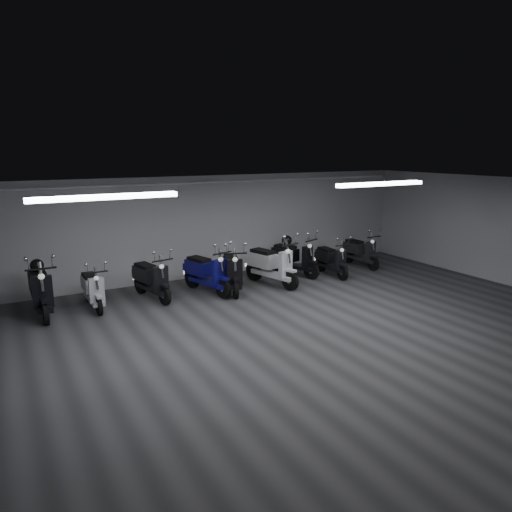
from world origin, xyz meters
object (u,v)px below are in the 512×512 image
scooter_2 (92,283)px  scooter_6 (272,258)px  helmet_0 (287,240)px  scooter_4 (207,266)px  scooter_9 (361,246)px  scooter_8 (332,255)px  scooter_1 (40,283)px  helmet_1 (37,266)px  scooter_7 (294,252)px  scooter_5 (232,265)px  scooter_3 (151,273)px

scooter_2 → scooter_6: 4.45m
scooter_2 → helmet_0: (5.39, 0.42, 0.39)m
scooter_4 → scooter_9: size_ratio=1.11×
scooter_8 → scooter_9: bearing=20.1°
scooter_1 → scooter_9: (8.89, 0.00, -0.11)m
scooter_1 → scooter_4: scooter_1 is taller
scooter_8 → helmet_1: bearing=178.0°
scooter_4 → scooter_6: size_ratio=0.95×
helmet_1 → scooter_2: bearing=-18.3°
scooter_6 → scooter_7: size_ratio=1.08×
scooter_8 → scooter_6: bearing=-176.8°
scooter_8 → helmet_1: 7.50m
scooter_2 → scooter_7: scooter_7 is taller
scooter_6 → helmet_0: (0.96, 0.77, 0.25)m
scooter_1 → scooter_8: 7.47m
scooter_5 → scooter_9: (4.52, 0.40, -0.06)m
scooter_1 → scooter_5: scooter_1 is taller
scooter_6 → scooter_9: bearing=-8.2°
scooter_1 → scooter_9: 8.89m
scooter_2 → scooter_7: size_ratio=0.88×
scooter_5 → helmet_0: 2.23m
scooter_8 → scooter_9: size_ratio=0.97×
scooter_4 → scooter_9: (5.14, 0.24, -0.07)m
scooter_2 → scooter_1: bearing=174.3°
helmet_0 → helmet_1: 6.45m
scooter_2 → helmet_1: bearing=160.3°
scooter_7 → scooter_1: bearing=160.0°
scooter_7 → helmet_1: (-6.54, 0.16, 0.37)m
scooter_6 → scooter_7: bearing=11.6°
scooter_3 → helmet_0: scooter_3 is taller
scooter_3 → helmet_0: bearing=-6.5°
scooter_2 → helmet_0: bearing=3.0°
scooter_6 → scooter_7: (1.04, 0.53, -0.05)m
scooter_1 → scooter_9: size_ratio=1.17×
scooter_6 → scooter_8: bearing=-15.5°
scooter_1 → scooter_6: 5.51m
scooter_5 → scooter_7: bearing=32.2°
scooter_1 → helmet_1: scooter_1 is taller
scooter_1 → scooter_7: 6.54m
scooter_1 → helmet_0: bearing=2.5°
scooter_4 → scooter_9: 5.14m
scooter_1 → scooter_3: 2.41m
scooter_8 → scooter_1: bearing=-179.9°
scooter_4 → scooter_8: size_ratio=1.14×
scooter_4 → helmet_1: bearing=156.8°
scooter_4 → helmet_1: (-3.75, 0.51, 0.36)m
scooter_5 → helmet_1: size_ratio=6.31×
scooter_4 → scooter_6: (1.75, -0.19, 0.04)m
scooter_9 → scooter_4: bearing=-178.5°
scooter_8 → helmet_0: scooter_8 is taller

